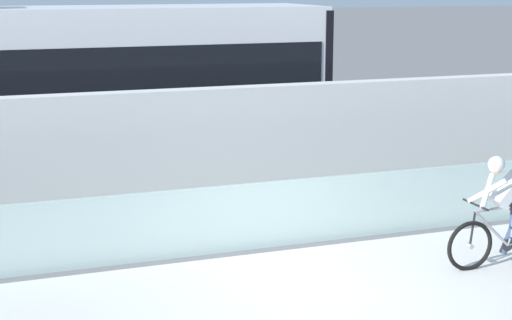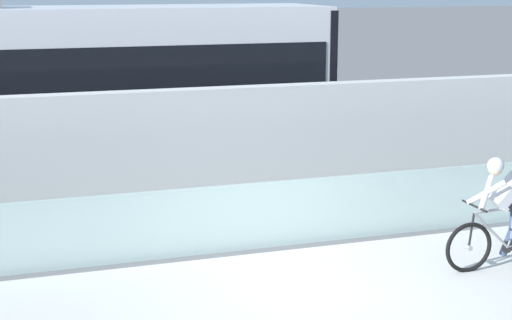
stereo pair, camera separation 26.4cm
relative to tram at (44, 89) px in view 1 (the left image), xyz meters
The scene contains 8 objects.
ground_plane 7.60m from the tram, 68.47° to the right, with size 200.00×200.00×0.00m, color slate.
bike_path_deck 7.60m from the tram, 68.47° to the right, with size 32.00×3.20×0.01m, color silver.
glass_parapet 5.85m from the tram, 61.60° to the right, with size 32.00×0.05×1.02m, color #ADC6C1.
concrete_barrier_wall 4.26m from the tram, 49.81° to the right, with size 32.00×0.36×2.22m, color silver.
tram_rail_near 3.37m from the tram, 14.87° to the right, with size 32.00×0.08×0.01m, color #595654.
tram_rail_far 3.37m from the tram, 14.87° to the left, with size 32.00×0.08×0.01m, color #595654.
tram is the anchor object (origin of this frame).
cyclist_on_bike 8.94m from the tram, 50.53° to the right, with size 1.77×0.58×1.61m.
Camera 1 is at (-3.81, -8.81, 3.95)m, focal length 55.30 mm.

